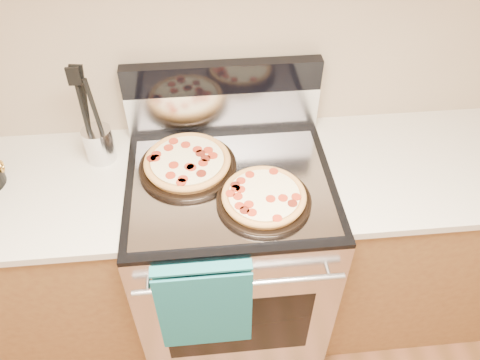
{
  "coord_description": "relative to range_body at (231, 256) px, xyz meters",
  "views": [
    {
      "loc": [
        -0.08,
        0.42,
        2.11
      ],
      "look_at": [
        0.03,
        1.55,
        1.01
      ],
      "focal_mm": 35.0,
      "sensor_mm": 36.0,
      "label": 1
    }
  ],
  "objects": [
    {
      "name": "wall_back",
      "position": [
        0.0,
        0.35,
        0.9
      ],
      "size": [
        4.0,
        0.0,
        4.0
      ],
      "primitive_type": "plane",
      "rotation": [
        1.57,
        0.0,
        0.0
      ],
      "color": "tan",
      "rests_on": "ground"
    },
    {
      "name": "range_body",
      "position": [
        0.0,
        0.0,
        0.0
      ],
      "size": [
        0.76,
        0.68,
        0.9
      ],
      "primitive_type": "cube",
      "color": "#B7B7BC",
      "rests_on": "ground"
    },
    {
      "name": "oven_window",
      "position": [
        0.0,
        -0.34,
        0.0
      ],
      "size": [
        0.56,
        0.01,
        0.4
      ],
      "primitive_type": "cube",
      "color": "black",
      "rests_on": "range_body"
    },
    {
      "name": "cooktop",
      "position": [
        0.0,
        0.0,
        0.46
      ],
      "size": [
        0.76,
        0.68,
        0.02
      ],
      "primitive_type": "cube",
      "color": "black",
      "rests_on": "range_body"
    },
    {
      "name": "backsplash_lower",
      "position": [
        0.0,
        0.31,
        0.56
      ],
      "size": [
        0.76,
        0.06,
        0.18
      ],
      "primitive_type": "cube",
      "color": "silver",
      "rests_on": "cooktop"
    },
    {
      "name": "backsplash_upper",
      "position": [
        0.0,
        0.31,
        0.71
      ],
      "size": [
        0.76,
        0.06,
        0.12
      ],
      "primitive_type": "cube",
      "color": "black",
      "rests_on": "backsplash_lower"
    },
    {
      "name": "oven_handle",
      "position": [
        0.0,
        -0.38,
        0.35
      ],
      "size": [
        0.7,
        0.03,
        0.03
      ],
      "primitive_type": "cylinder",
      "rotation": [
        0.0,
        1.57,
        0.0
      ],
      "color": "silver",
      "rests_on": "range_body"
    },
    {
      "name": "dish_towel",
      "position": [
        -0.12,
        -0.38,
        0.25
      ],
      "size": [
        0.32,
        0.05,
        0.42
      ],
      "primitive_type": null,
      "color": "#1B638A",
      "rests_on": "oven_handle"
    },
    {
      "name": "foil_sheet",
      "position": [
        0.0,
        -0.03,
        0.47
      ],
      "size": [
        0.7,
        0.55,
        0.01
      ],
      "primitive_type": "cube",
      "color": "gray",
      "rests_on": "cooktop"
    },
    {
      "name": "cabinet_left",
      "position": [
        -0.88,
        0.03,
        -0.01
      ],
      "size": [
        1.0,
        0.62,
        0.88
      ],
      "primitive_type": "cube",
      "color": "brown",
      "rests_on": "ground"
    },
    {
      "name": "cabinet_right",
      "position": [
        0.88,
        0.03,
        -0.01
      ],
      "size": [
        1.0,
        0.62,
        0.88
      ],
      "primitive_type": "cube",
      "color": "brown",
      "rests_on": "ground"
    },
    {
      "name": "countertop_right",
      "position": [
        0.88,
        0.03,
        0.45
      ],
      "size": [
        1.02,
        0.64,
        0.03
      ],
      "primitive_type": "cube",
      "color": "beige",
      "rests_on": "cabinet_right"
    },
    {
      "name": "pepperoni_pizza_back",
      "position": [
        -0.15,
        0.07,
        0.5
      ],
      "size": [
        0.45,
        0.45,
        0.05
      ],
      "primitive_type": null,
      "rotation": [
        0.0,
        0.0,
        0.32
      ],
      "color": "#BA7738",
      "rests_on": "foil_sheet"
    },
    {
      "name": "pepperoni_pizza_front",
      "position": [
        0.11,
        -0.13,
        0.5
      ],
      "size": [
        0.36,
        0.36,
        0.04
      ],
      "primitive_type": null,
      "rotation": [
        0.0,
        0.0,
        -0.11
      ],
      "color": "#BA7738",
      "rests_on": "foil_sheet"
    },
    {
      "name": "utensil_crock",
      "position": [
        -0.48,
        0.18,
        0.53
      ],
      "size": [
        0.13,
        0.13,
        0.14
      ],
      "primitive_type": "cylinder",
      "rotation": [
        0.0,
        0.0,
        0.26
      ],
      "color": "silver",
      "rests_on": "countertop_left"
    }
  ]
}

